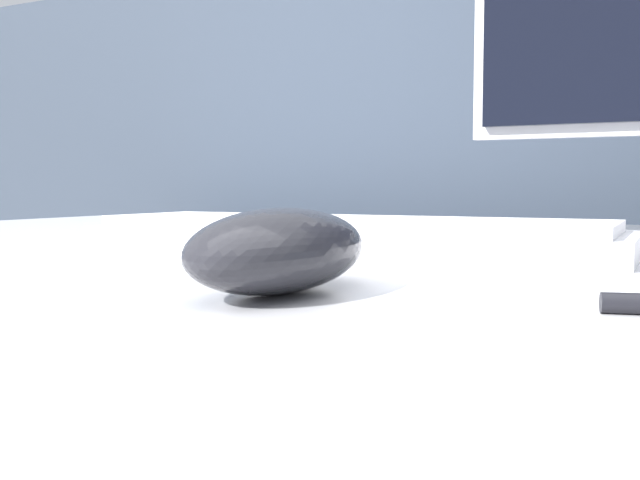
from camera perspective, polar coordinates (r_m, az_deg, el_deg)
The scene contains 3 objects.
partition_panel at distance 1.13m, azimuth 20.84°, elevation -6.60°, with size 5.00×0.03×1.15m.
computer_mouse_near at distance 0.33m, azimuth -3.02°, elevation -0.74°, with size 0.07×0.13×0.04m.
keyboard at distance 0.55m, azimuth 2.19°, elevation 0.41°, with size 0.40×0.14×0.02m.
Camera 1 is at (0.13, -0.38, 0.78)m, focal length 42.00 mm.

